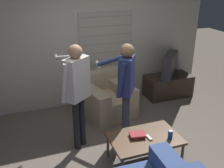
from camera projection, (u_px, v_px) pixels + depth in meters
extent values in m
plane|color=#665B51|center=(124.00, 157.00, 4.00)|extent=(16.00, 16.00, 0.00)
cube|color=#BCB7A8|center=(87.00, 44.00, 5.25)|extent=(5.20, 0.06, 2.55)
cube|color=#A8A393|center=(106.00, 39.00, 5.32)|extent=(1.13, 0.02, 1.08)
cube|color=gray|center=(107.00, 60.00, 5.48)|extent=(1.10, 0.00, 0.01)
cube|color=gray|center=(106.00, 52.00, 5.41)|extent=(1.10, 0.00, 0.01)
cube|color=gray|center=(106.00, 44.00, 5.34)|extent=(1.10, 0.00, 0.01)
cube|color=gray|center=(106.00, 35.00, 5.27)|extent=(1.10, 0.00, 0.01)
cube|color=gray|center=(106.00, 26.00, 5.20)|extent=(1.10, 0.00, 0.01)
cube|color=gray|center=(106.00, 17.00, 5.13)|extent=(1.10, 0.00, 0.01)
cube|color=tan|center=(108.00, 105.00, 5.13)|extent=(1.00, 1.06, 0.42)
cube|color=tan|center=(98.00, 80.00, 5.25)|extent=(0.86, 0.36, 0.38)
cube|color=tan|center=(121.00, 87.00, 5.15)|extent=(0.41, 0.95, 0.19)
cube|color=tan|center=(93.00, 94.00, 4.86)|extent=(0.41, 0.95, 0.19)
cube|color=brown|center=(145.00, 138.00, 3.74)|extent=(1.00, 0.65, 0.04)
cylinder|color=brown|center=(108.00, 146.00, 3.92)|extent=(0.04, 0.04, 0.39)
cylinder|color=brown|center=(162.00, 134.00, 4.21)|extent=(0.04, 0.04, 0.39)
cylinder|color=brown|center=(182.00, 156.00, 3.72)|extent=(0.04, 0.04, 0.39)
cube|color=#33281E|center=(168.00, 86.00, 5.91)|extent=(1.02, 0.52, 0.48)
cube|color=#2D2D33|center=(170.00, 65.00, 5.71)|extent=(0.66, 0.68, 0.50)
cube|color=black|center=(165.00, 64.00, 5.75)|extent=(0.44, 0.48, 0.41)
cylinder|color=black|center=(76.00, 125.00, 4.04)|extent=(0.10, 0.10, 0.85)
cylinder|color=black|center=(82.00, 121.00, 4.15)|extent=(0.10, 0.10, 0.85)
cube|color=beige|center=(77.00, 79.00, 3.80)|extent=(0.43, 0.40, 0.64)
sphere|color=#A87A56|center=(75.00, 52.00, 3.64)|extent=(0.20, 0.20, 0.20)
cylinder|color=beige|center=(64.00, 84.00, 3.66)|extent=(0.15, 0.17, 0.61)
cylinder|color=beige|center=(70.00, 57.00, 4.03)|extent=(0.42, 0.52, 0.20)
cube|color=white|center=(56.00, 58.00, 4.20)|extent=(0.06, 0.07, 0.13)
cylinder|color=#33384C|center=(125.00, 116.00, 4.32)|extent=(0.10, 0.10, 0.80)
cylinder|color=#33384C|center=(126.00, 113.00, 4.44)|extent=(0.10, 0.10, 0.80)
cube|color=navy|center=(127.00, 75.00, 4.11)|extent=(0.38, 0.42, 0.60)
sphere|color=#846042|center=(127.00, 51.00, 3.95)|extent=(0.22, 0.22, 0.22)
cylinder|color=navy|center=(121.00, 81.00, 3.94)|extent=(0.17, 0.14, 0.58)
cylinder|color=navy|center=(113.00, 60.00, 4.29)|extent=(0.50, 0.37, 0.27)
cube|color=white|center=(98.00, 64.00, 4.39)|extent=(0.08, 0.07, 0.13)
cube|color=maroon|center=(137.00, 135.00, 3.75)|extent=(0.18, 0.16, 0.03)
cube|color=maroon|center=(137.00, 134.00, 3.72)|extent=(0.24, 0.19, 0.03)
cylinder|color=#194C9E|center=(170.00, 135.00, 3.68)|extent=(0.07, 0.07, 0.12)
cylinder|color=silver|center=(171.00, 131.00, 3.66)|extent=(0.06, 0.06, 0.00)
cube|color=white|center=(149.00, 138.00, 3.70)|extent=(0.05, 0.13, 0.02)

